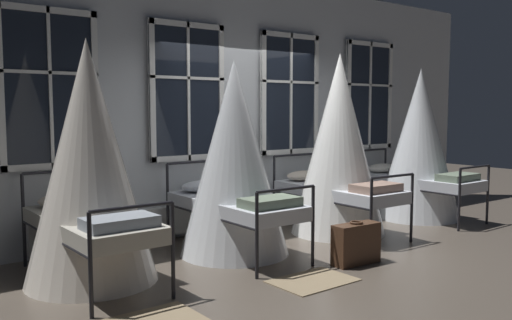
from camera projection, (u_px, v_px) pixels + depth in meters
ground at (289, 241)px, 6.94m from camera, size 20.77×20.77×0.00m
back_wall_with_windows at (238, 104)px, 7.67m from camera, size 9.87×0.10×3.48m
window_bank at (243, 148)px, 7.63m from camera, size 6.29×0.10×2.70m
cot_first at (89, 166)px, 5.24m from camera, size 1.26×1.90×2.34m
cot_second at (234, 161)px, 6.27m from camera, size 1.26×1.89×2.23m
cot_third at (339, 147)px, 7.34m from camera, size 1.26×1.90×2.41m
cot_fourth at (419, 146)px, 8.37m from camera, size 1.26×1.90×2.28m
rug_second at (313, 281)px, 5.34m from camera, size 0.81×0.58×0.01m
suitcase_dark at (356, 244)px, 5.92m from camera, size 0.57×0.24×0.47m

